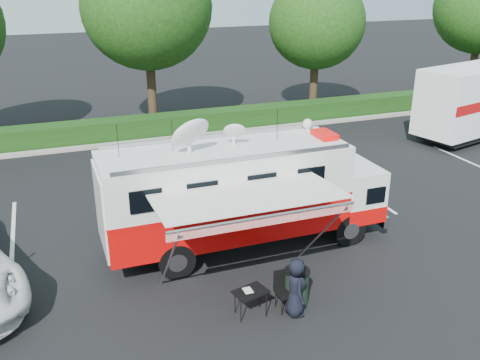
# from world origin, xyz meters

# --- Properties ---
(ground_plane) EXTENTS (120.00, 120.00, 0.00)m
(ground_plane) POSITION_xyz_m (0.00, 0.00, 0.00)
(ground_plane) COLOR black
(ground_plane) RESTS_ON ground
(back_border) EXTENTS (60.00, 6.14, 8.87)m
(back_border) POSITION_xyz_m (1.14, 12.90, 5.00)
(back_border) COLOR #9E998E
(back_border) RESTS_ON ground_plane
(stall_lines) EXTENTS (24.12, 5.50, 0.01)m
(stall_lines) POSITION_xyz_m (-0.50, 3.00, 0.00)
(stall_lines) COLOR silver
(stall_lines) RESTS_ON ground_plane
(command_truck) EXTENTS (8.23, 2.27, 3.95)m
(command_truck) POSITION_xyz_m (-0.07, -0.00, 1.69)
(command_truck) COLOR black
(command_truck) RESTS_ON ground_plane
(awning) EXTENTS (4.49, 2.34, 2.72)m
(awning) POSITION_xyz_m (-0.81, -2.36, 2.54)
(awning) COLOR silver
(awning) RESTS_ON ground_plane
(person) EXTENTS (0.56, 0.78, 1.47)m
(person) POSITION_xyz_m (-0.12, -3.55, 0.00)
(person) COLOR black
(person) RESTS_ON ground_plane
(folding_table) EXTENTS (0.89, 0.73, 0.66)m
(folding_table) POSITION_xyz_m (-1.12, -3.22, 0.61)
(folding_table) COLOR black
(folding_table) RESTS_ON ground_plane
(folding_chair) EXTENTS (0.48, 0.50, 0.98)m
(folding_chair) POSITION_xyz_m (-0.25, -3.20, 0.58)
(folding_chair) COLOR black
(folding_chair) RESTS_ON ground_plane
(trash_bin) EXTENTS (0.63, 0.63, 0.93)m
(trash_bin) POSITION_xyz_m (0.10, -3.17, 0.47)
(trash_bin) COLOR black
(trash_bin) RESTS_ON ground_plane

